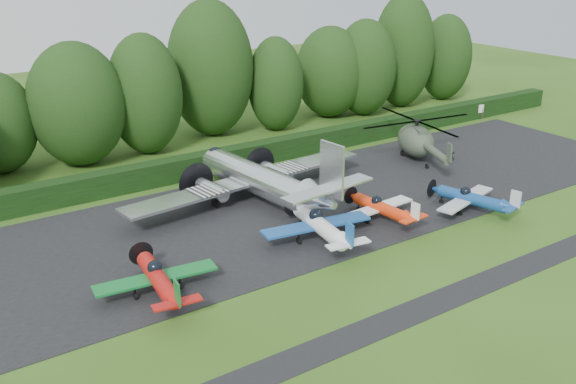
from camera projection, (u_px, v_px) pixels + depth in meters
ground at (377, 259)px, 41.93m from camera, size 160.00×160.00×0.00m
apron at (292, 210)px, 49.66m from camera, size 70.00×18.00×0.01m
taxiway_verge at (446, 299)px, 37.30m from camera, size 70.00×2.00×0.00m
hedgerow at (224, 170)px, 58.17m from camera, size 90.00×1.60×2.00m
transport_plane at (260, 180)px, 50.21m from camera, size 22.14×16.97×7.09m
light_plane_red at (158, 279)px, 37.19m from camera, size 7.29×7.66×2.80m
light_plane_white at (320, 225)px, 43.91m from camera, size 7.95×8.36×3.05m
light_plane_orange at (381, 208)px, 47.35m from camera, size 6.52×6.86×2.51m
light_plane_blue at (472, 198)px, 48.93m from camera, size 6.83×7.18×2.62m
helicopter at (416, 138)px, 60.67m from camera, size 11.69×13.69×3.77m
sign_board at (472, 110)px, 74.11m from camera, size 3.09×0.12×1.74m
tree_0 at (445, 57)px, 82.52m from camera, size 6.75×6.75×10.90m
tree_1 at (330, 72)px, 74.33m from camera, size 8.14×8.14×10.51m
tree_2 at (210, 69)px, 66.49m from camera, size 9.00×9.00×14.16m
tree_5 at (276, 84)px, 68.91m from camera, size 6.02×6.02×10.15m
tree_6 at (77, 104)px, 57.87m from camera, size 8.73×8.73×11.32m
tree_7 at (365, 68)px, 74.98m from camera, size 7.35×7.35×11.21m
tree_8 at (145, 95)px, 61.01m from camera, size 7.19×7.19×11.60m
tree_10 at (403, 51)px, 78.35m from camera, size 7.46×7.46×13.83m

